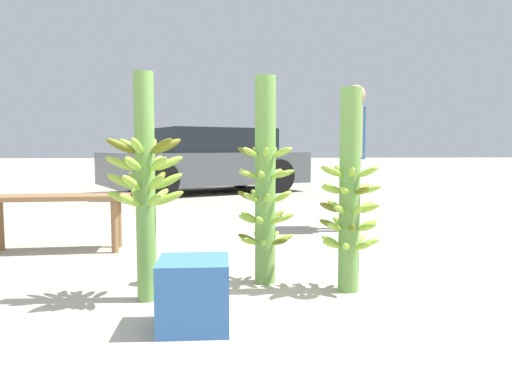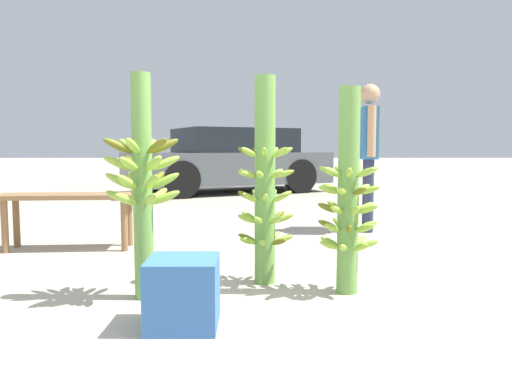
{
  "view_description": "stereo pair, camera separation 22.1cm",
  "coord_description": "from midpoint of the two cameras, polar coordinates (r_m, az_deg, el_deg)",
  "views": [
    {
      "loc": [
        -0.21,
        -2.79,
        0.92
      ],
      "look_at": [
        0.03,
        0.56,
        0.62
      ],
      "focal_mm": 35.0,
      "sensor_mm": 36.0,
      "label": 1
    },
    {
      "loc": [
        0.01,
        -2.8,
        0.92
      ],
      "look_at": [
        0.03,
        0.56,
        0.62
      ],
      "focal_mm": 35.0,
      "sensor_mm": 36.0,
      "label": 2
    }
  ],
  "objects": [
    {
      "name": "ground_plane",
      "position": [
        2.94,
        1.59,
        -13.07
      ],
      "size": [
        80.0,
        80.0,
        0.0
      ],
      "primitive_type": "plane",
      "color": "#A89E8C"
    },
    {
      "name": "banana_stalk_left",
      "position": [
        3.04,
        -10.83,
        1.13
      ],
      "size": [
        0.46,
        0.46,
        1.36
      ],
      "color": "#6B9E47",
      "rests_on": "ground_plane"
    },
    {
      "name": "banana_stalk_center",
      "position": [
        3.34,
        2.92,
        0.91
      ],
      "size": [
        0.4,
        0.4,
        1.39
      ],
      "color": "#6B9E47",
      "rests_on": "ground_plane"
    },
    {
      "name": "banana_stalk_right",
      "position": [
        3.19,
        12.46,
        -0.39
      ],
      "size": [
        0.4,
        0.4,
        1.29
      ],
      "color": "#6B9E47",
      "rests_on": "ground_plane"
    },
    {
      "name": "vendor_person",
      "position": [
        5.6,
        13.9,
        5.47
      ],
      "size": [
        0.21,
        0.56,
        1.6
      ],
      "rotation": [
        0.0,
        0.0,
        -1.69
      ],
      "color": "#2D334C",
      "rests_on": "ground_plane"
    },
    {
      "name": "market_bench",
      "position": [
        4.75,
        -19.39,
        -1.27
      ],
      "size": [
        1.27,
        0.44,
        0.5
      ],
      "rotation": [
        0.0,
        0.0,
        0.07
      ],
      "color": "olive",
      "rests_on": "ground_plane"
    },
    {
      "name": "parked_car",
      "position": [
        10.23,
        -2.51,
        3.56
      ],
      "size": [
        4.38,
        3.37,
        1.3
      ],
      "rotation": [
        0.0,
        0.0,
        2.02
      ],
      "color": "#4C5156",
      "rests_on": "ground_plane"
    },
    {
      "name": "produce_crate",
      "position": [
        2.62,
        -5.91,
        -11.36
      ],
      "size": [
        0.35,
        0.35,
        0.35
      ],
      "color": "#386BB2",
      "rests_on": "ground_plane"
    }
  ]
}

